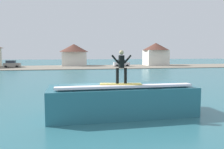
# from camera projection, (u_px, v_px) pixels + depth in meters

# --- Properties ---
(ground_plane) EXTENTS (260.00, 260.00, 0.00)m
(ground_plane) POSITION_uv_depth(u_px,v_px,m) (93.00, 109.00, 13.65)
(ground_plane) COLOR #306B75
(wave_crest) EXTENTS (8.12, 2.95, 1.80)m
(wave_crest) POSITION_uv_depth(u_px,v_px,m) (122.00, 100.00, 12.43)
(wave_crest) COLOR #2A6A7A
(wave_crest) RESTS_ON ground_plane
(surfboard) EXTENTS (2.27, 0.96, 0.06)m
(surfboard) POSITION_uv_depth(u_px,v_px,m) (121.00, 84.00, 11.67)
(surfboard) COLOR #EAD159
(surfboard) RESTS_ON wave_crest
(surfer) EXTENTS (1.11, 0.32, 1.77)m
(surfer) POSITION_uv_depth(u_px,v_px,m) (121.00, 65.00, 11.65)
(surfer) COLOR black
(surfer) RESTS_ON surfboard
(shoreline_bank) EXTENTS (120.00, 17.03, 0.14)m
(shoreline_bank) POSITION_uv_depth(u_px,v_px,m) (74.00, 67.00, 56.05)
(shoreline_bank) COLOR gray
(shoreline_bank) RESTS_ON ground_plane
(car_near_shore) EXTENTS (3.84, 2.06, 1.86)m
(car_near_shore) POSITION_uv_depth(u_px,v_px,m) (12.00, 64.00, 53.92)
(car_near_shore) COLOR gray
(car_near_shore) RESTS_ON ground_plane
(car_far_shore) EXTENTS (4.27, 2.12, 1.86)m
(car_far_shore) POSITION_uv_depth(u_px,v_px,m) (121.00, 63.00, 58.67)
(car_far_shore) COLOR silver
(car_far_shore) RESTS_ON ground_plane
(house_gabled_white) EXTENTS (7.83, 7.83, 6.68)m
(house_gabled_white) POSITION_uv_depth(u_px,v_px,m) (156.00, 53.00, 64.14)
(house_gabled_white) COLOR silver
(house_gabled_white) RESTS_ON ground_plane
(house_small_cottage) EXTENTS (8.32, 8.32, 6.28)m
(house_small_cottage) POSITION_uv_depth(u_px,v_px,m) (74.00, 53.00, 62.24)
(house_small_cottage) COLOR silver
(house_small_cottage) RESTS_ON ground_plane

